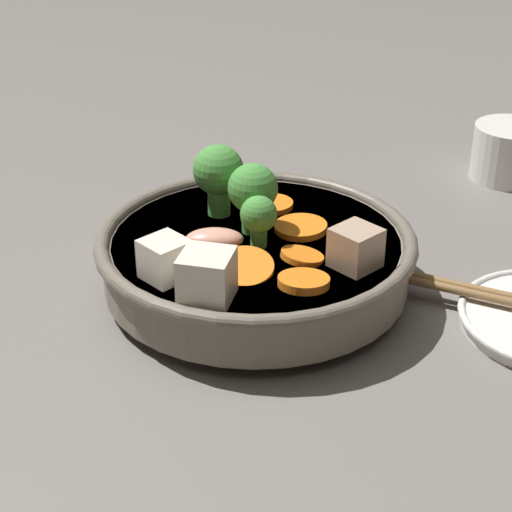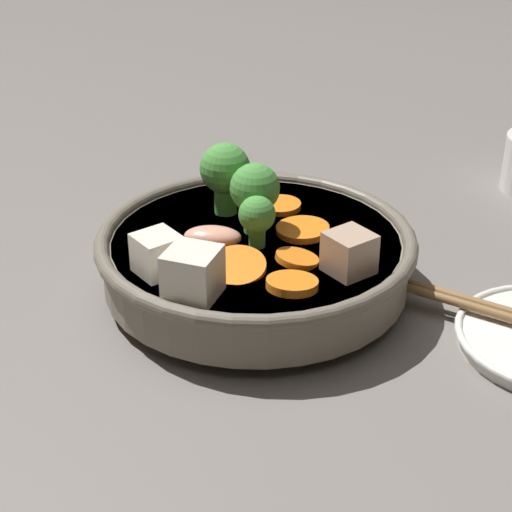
# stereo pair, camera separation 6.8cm
# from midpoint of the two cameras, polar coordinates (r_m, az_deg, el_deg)

# --- Properties ---
(ground_plane) EXTENTS (3.00, 3.00, 0.00)m
(ground_plane) POSITION_cam_midpoint_polar(r_m,az_deg,el_deg) (0.70, 2.80, -2.46)
(ground_plane) COLOR slate
(stirfry_bowl) EXTENTS (0.25, 0.25, 0.11)m
(stirfry_bowl) POSITION_cam_midpoint_polar(r_m,az_deg,el_deg) (0.68, 2.80, 0.16)
(stirfry_bowl) COLOR slate
(stirfry_bowl) RESTS_ON ground_plane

